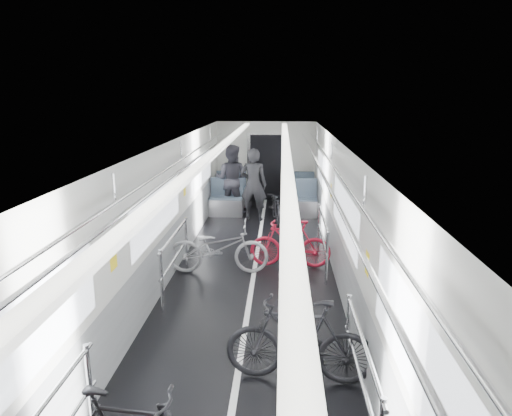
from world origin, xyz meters
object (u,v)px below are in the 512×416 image
Objects in this scene: bike_aisle at (277,206)px; bike_right_near at (300,341)px; person_standing at (254,185)px; bike_left_far at (218,248)px; person_seated at (231,179)px; bike_right_far at (290,244)px.

bike_right_near is at bearing -94.41° from bike_aisle.
person_standing reaches higher than bike_aisle.
bike_left_far is 1.16× the size of bike_aisle.
person_seated is (-0.66, 0.75, 0.00)m from person_standing.
bike_right_far is 3.43m from person_standing.
bike_aisle is 1.61m from person_seated.
person_standing is at bearing -162.13° from bike_right_far.
person_seated is (-0.23, 4.39, 0.46)m from bike_left_far.
person_seated is (-1.25, 0.85, 0.53)m from bike_aisle.
bike_left_far is 1.20× the size of bike_right_far.
bike_right_near is at bearing 3.30° from bike_right_far.
bike_right_near is 7.78m from person_seated.
person_standing is at bearing 163.14° from bike_aisle.
bike_right_far is at bearing -174.42° from bike_right_near.
person_seated reaches higher than bike_right_near.
bike_right_near is 6.93m from person_standing.
bike_aisle is 0.84× the size of person_standing.
person_standing is at bearing -167.32° from bike_right_near.
bike_right_far is 0.81× the size of person_seated.
bike_right_far is at bearing 112.27° from person_standing.
bike_left_far is 3.49m from bike_right_near.
person_standing reaches higher than bike_right_far.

